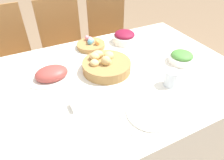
% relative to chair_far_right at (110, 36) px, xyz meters
% --- Properties ---
extents(ground_plane, '(12.00, 12.00, 0.00)m').
position_rel_chair_far_right_xyz_m(ground_plane, '(-0.51, -0.93, -0.51)').
color(ground_plane, '#7F664C').
extents(dining_table, '(1.82, 1.13, 0.72)m').
position_rel_chair_far_right_xyz_m(dining_table, '(-0.51, -0.93, -0.15)').
color(dining_table, silver).
rests_on(dining_table, ground).
extents(chair_far_right, '(0.45, 0.45, 0.96)m').
position_rel_chair_far_right_xyz_m(chair_far_right, '(0.00, 0.00, 0.00)').
color(chair_far_right, olive).
rests_on(chair_far_right, ground).
extents(chair_far_center, '(0.43, 0.43, 0.96)m').
position_rel_chair_far_right_xyz_m(chair_far_center, '(-0.51, 0.00, 0.00)').
color(chair_far_center, olive).
rests_on(chair_far_center, ground).
extents(chair_far_left, '(0.44, 0.44, 0.96)m').
position_rel_chair_far_right_xyz_m(chair_far_left, '(-1.04, 0.00, 0.00)').
color(chair_far_left, olive).
rests_on(chair_far_left, ground).
extents(bread_basket, '(0.32, 0.32, 0.12)m').
position_rel_chair_far_right_xyz_m(bread_basket, '(-0.45, -0.85, 0.25)').
color(bread_basket, '#9E7542').
rests_on(bread_basket, dining_table).
extents(egg_basket, '(0.22, 0.22, 0.08)m').
position_rel_chair_far_right_xyz_m(egg_basket, '(-0.42, -0.52, 0.24)').
color(egg_basket, '#9E7542').
rests_on(egg_basket, dining_table).
extents(ham_platter, '(0.31, 0.22, 0.08)m').
position_rel_chair_far_right_xyz_m(ham_platter, '(-0.78, -0.78, 0.24)').
color(ham_platter, silver).
rests_on(ham_platter, dining_table).
extents(green_salad_bowl, '(0.17, 0.17, 0.08)m').
position_rel_chair_far_right_xyz_m(green_salad_bowl, '(0.07, -1.00, 0.25)').
color(green_salad_bowl, silver).
rests_on(green_salad_bowl, dining_table).
extents(beet_salad_bowl, '(0.19, 0.19, 0.10)m').
position_rel_chair_far_right_xyz_m(beet_salad_bowl, '(-0.14, -0.55, 0.26)').
color(beet_salad_bowl, silver).
rests_on(beet_salad_bowl, dining_table).
extents(dinner_plate, '(0.25, 0.25, 0.01)m').
position_rel_chair_far_right_xyz_m(dinner_plate, '(-0.41, -1.30, 0.22)').
color(dinner_plate, silver).
rests_on(dinner_plate, dining_table).
extents(fork, '(0.01, 0.17, 0.00)m').
position_rel_chair_far_right_xyz_m(fork, '(-0.55, -1.30, 0.21)').
color(fork, silver).
rests_on(fork, dining_table).
extents(knife, '(0.01, 0.17, 0.00)m').
position_rel_chair_far_right_xyz_m(knife, '(-0.26, -1.30, 0.21)').
color(knife, silver).
rests_on(knife, dining_table).
extents(spoon, '(0.01, 0.17, 0.00)m').
position_rel_chair_far_right_xyz_m(spoon, '(-0.23, -1.30, 0.21)').
color(spoon, silver).
rests_on(spoon, dining_table).
extents(drinking_cup, '(0.08, 0.08, 0.10)m').
position_rel_chair_far_right_xyz_m(drinking_cup, '(-0.17, -1.16, 0.26)').
color(drinking_cup, silver).
rests_on(drinking_cup, dining_table).
extents(butter_dish, '(0.11, 0.07, 0.03)m').
position_rel_chair_far_right_xyz_m(butter_dish, '(-0.70, -1.10, 0.23)').
color(butter_dish, silver).
rests_on(butter_dish, dining_table).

